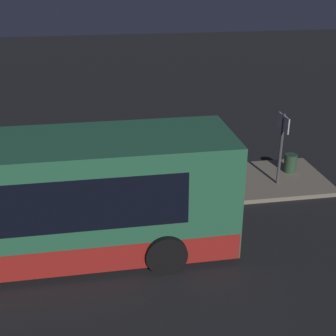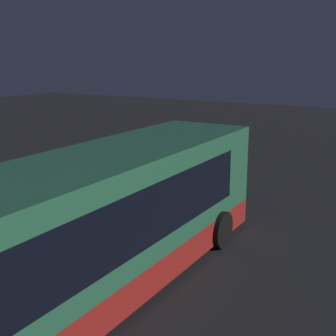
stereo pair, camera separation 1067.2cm
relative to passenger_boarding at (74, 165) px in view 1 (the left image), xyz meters
name	(u,v)px [view 1 (the left image)]	position (x,y,z in m)	size (l,w,h in m)	color
ground	(16,254)	(-1.52, -3.35, -0.99)	(80.00, 80.00, 0.00)	#232326
platform	(28,198)	(-1.52, -0.27, -0.92)	(20.00, 2.96, 0.14)	gray
passenger_boarding	(74,165)	(0.00, 0.00, 0.00)	(0.59, 0.58, 1.58)	#4C476B
passenger_waiting	(158,164)	(2.67, -0.42, 0.03)	(0.57, 0.44, 1.62)	#2D2D33
passenger_with_bags	(137,151)	(2.13, 0.81, 0.01)	(0.62, 0.50, 1.61)	#2D2D33
suitcase	(173,174)	(3.21, -0.11, -0.52)	(0.37, 0.22, 0.89)	#334C7F
sign_post	(282,139)	(6.67, -0.74, 0.73)	(0.10, 0.83, 2.43)	#4C4C51
trash_bin	(290,163)	(7.47, 0.10, -0.53)	(0.44, 0.44, 0.65)	#2D4C33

